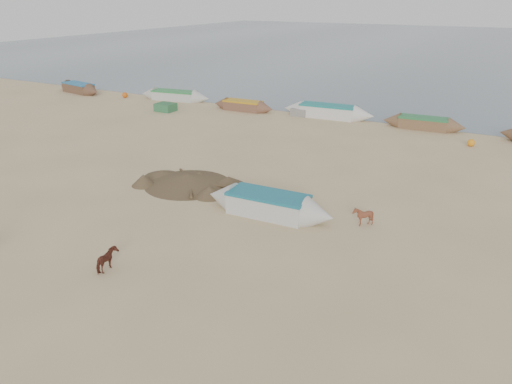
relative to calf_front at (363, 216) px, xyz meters
The scene contains 8 objects.
ground 6.59m from the calf_front, 129.05° to the right, with size 140.00×140.00×0.00m, color tan.
sea 77.01m from the calf_front, 93.08° to the left, with size 160.00×160.00×0.00m, color slate.
calf_front is the anchor object (origin of this frame).
calf_right 9.62m from the calf_front, 130.40° to the right, with size 0.74×0.64×0.75m, color #57271C.
near_canoe 3.81m from the calf_front, 166.77° to the right, with size 5.58×1.37×0.93m, color beige, non-canonical shape.
debris_pile 8.68m from the calf_front, behind, with size 4.12×4.12×0.52m, color brown.
waterline_canoes 16.50m from the calf_front, 105.87° to the left, with size 57.49×3.72×0.96m.
beach_clutter 14.53m from the calf_front, 91.59° to the left, with size 42.99×4.80×0.64m.
Camera 1 is at (8.99, -12.39, 8.45)m, focal length 35.00 mm.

